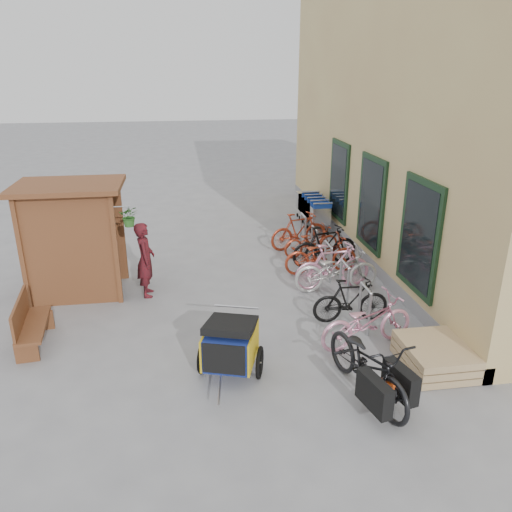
{
  "coord_description": "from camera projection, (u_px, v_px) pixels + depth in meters",
  "views": [
    {
      "loc": [
        -0.91,
        -7.87,
        4.59
      ],
      "look_at": [
        0.5,
        1.5,
        1.0
      ],
      "focal_mm": 35.0,
      "sensor_mm": 36.0,
      "label": 1
    }
  ],
  "objects": [
    {
      "name": "bike_rack",
      "position": [
        328.0,
        258.0,
        11.39
      ],
      "size": [
        0.05,
        5.35,
        0.86
      ],
      "color": "#A5A8AD",
      "rests_on": "ground"
    },
    {
      "name": "shopping_carts",
      "position": [
        312.0,
        207.0,
        15.24
      ],
      "size": [
        0.57,
        2.25,
        1.02
      ],
      "color": "silver",
      "rests_on": "ground"
    },
    {
      "name": "bike_0",
      "position": [
        367.0,
        321.0,
        8.64
      ],
      "size": [
        1.88,
        1.01,
        0.94
      ],
      "primitive_type": "imported",
      "rotation": [
        0.0,
        0.0,
        1.8
      ],
      "color": "pink",
      "rests_on": "ground"
    },
    {
      "name": "bike_6",
      "position": [
        311.0,
        241.0,
        12.84
      ],
      "size": [
        1.6,
        0.84,
        0.8
      ],
      "primitive_type": "imported",
      "rotation": [
        0.0,
        0.0,
        1.79
      ],
      "color": "#9E341C",
      "rests_on": "ground"
    },
    {
      "name": "bike_3",
      "position": [
        333.0,
        266.0,
        10.89
      ],
      "size": [
        1.78,
        0.65,
        1.05
      ],
      "primitive_type": "imported",
      "rotation": [
        0.0,
        0.0,
        1.66
      ],
      "color": "pink",
      "rests_on": "ground"
    },
    {
      "name": "bike_5",
      "position": [
        325.0,
        246.0,
        12.18
      ],
      "size": [
        1.75,
        0.75,
        1.02
      ],
      "primitive_type": "imported",
      "rotation": [
        0.0,
        0.0,
        1.74
      ],
      "color": "black",
      "rests_on": "ground"
    },
    {
      "name": "kiosk",
      "position": [
        69.0,
        224.0,
        10.31
      ],
      "size": [
        2.49,
        1.65,
        2.4
      ],
      "color": "brown",
      "rests_on": "ground"
    },
    {
      "name": "bike_4",
      "position": [
        321.0,
        255.0,
        11.74
      ],
      "size": [
        1.8,
        0.73,
        0.93
      ],
      "primitive_type": "imported",
      "rotation": [
        0.0,
        0.0,
        1.64
      ],
      "color": "#9E341C",
      "rests_on": "ground"
    },
    {
      "name": "bench",
      "position": [
        29.0,
        322.0,
        8.64
      ],
      "size": [
        0.57,
        1.43,
        0.88
      ],
      "rotation": [
        0.0,
        0.0,
        0.11
      ],
      "color": "brown",
      "rests_on": "ground"
    },
    {
      "name": "person_kiosk",
      "position": [
        145.0,
        260.0,
        10.47
      ],
      "size": [
        0.41,
        0.6,
        1.62
      ],
      "primitive_type": "imported",
      "rotation": [
        0.0,
        0.0,
        1.61
      ],
      "color": "maroon",
      "rests_on": "ground"
    },
    {
      "name": "cargo_bike",
      "position": [
        369.0,
        365.0,
        7.27
      ],
      "size": [
        1.14,
        2.13,
        1.06
      ],
      "rotation": [
        0.0,
        0.0,
        0.23
      ],
      "color": "black",
      "rests_on": "ground"
    },
    {
      "name": "bike_7",
      "position": [
        299.0,
        231.0,
        13.34
      ],
      "size": [
        1.73,
        0.91,
        1.0
      ],
      "primitive_type": "imported",
      "rotation": [
        0.0,
        0.0,
        1.85
      ],
      "color": "#9E341C",
      "rests_on": "ground"
    },
    {
      "name": "bike_1",
      "position": [
        351.0,
        300.0,
        9.48
      ],
      "size": [
        1.48,
        0.44,
        0.89
      ],
      "primitive_type": "imported",
      "rotation": [
        0.0,
        0.0,
        1.56
      ],
      "color": "black",
      "rests_on": "ground"
    },
    {
      "name": "child_trailer",
      "position": [
        230.0,
        343.0,
        7.8
      ],
      "size": [
        1.1,
        1.71,
        0.99
      ],
      "rotation": [
        0.0,
        0.0,
        -0.31
      ],
      "color": "navy",
      "rests_on": "ground"
    },
    {
      "name": "bike_2",
      "position": [
        336.0,
        270.0,
        10.8
      ],
      "size": [
        1.85,
        0.67,
        0.97
      ],
      "primitive_type": "imported",
      "rotation": [
        0.0,
        0.0,
        1.58
      ],
      "color": "beige",
      "rests_on": "ground"
    },
    {
      "name": "pallet_stack",
      "position": [
        435.0,
        356.0,
        8.08
      ],
      "size": [
        1.0,
        1.2,
        0.4
      ],
      "color": "tan",
      "rests_on": "ground"
    },
    {
      "name": "building",
      "position": [
        468.0,
        113.0,
        12.86
      ],
      "size": [
        6.07,
        13.0,
        7.0
      ],
      "color": "tan",
      "rests_on": "ground"
    },
    {
      "name": "ground",
      "position": [
        241.0,
        338.0,
        9.03
      ],
      "size": [
        80.0,
        80.0,
        0.0
      ],
      "primitive_type": "plane",
      "color": "gray"
    }
  ]
}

